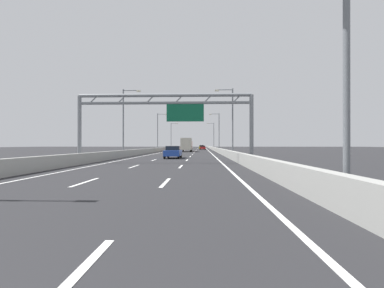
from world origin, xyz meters
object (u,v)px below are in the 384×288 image
at_px(yellow_car, 202,147).
at_px(box_truck, 187,144).
at_px(sign_gantry, 167,110).
at_px(blue_car, 173,152).
at_px(streetlamp_right_near, 338,20).
at_px(streetlamp_left_mid, 125,118).
at_px(streetlamp_right_distant, 213,134).
at_px(streetlamp_left_far, 159,130).
at_px(white_car, 202,147).
at_px(streetlamp_right_mid, 231,118).
at_px(streetlamp_left_distant, 172,134).
at_px(streetlamp_right_far, 218,130).
at_px(red_car, 203,148).
at_px(silver_car, 186,147).

height_order(yellow_car, box_truck, box_truck).
distance_m(sign_gantry, blue_car, 9.92).
bearing_deg(streetlamp_right_near, sign_gantry, 112.94).
bearing_deg(streetlamp_left_mid, streetlamp_right_distant, 76.36).
relative_size(sign_gantry, streetlamp_left_far, 1.70).
relative_size(streetlamp_right_near, white_car, 2.04).
bearing_deg(streetlamp_right_near, streetlamp_right_mid, 90.00).
distance_m(streetlamp_left_distant, streetlamp_right_distant, 14.93).
relative_size(streetlamp_left_mid, streetlamp_right_far, 1.00).
xyz_separation_m(streetlamp_right_mid, streetlamp_right_far, (0.00, 30.76, 0.00)).
distance_m(sign_gantry, streetlamp_right_near, 18.53).
relative_size(streetlamp_right_mid, blue_car, 2.04).
height_order(streetlamp_left_distant, box_truck, streetlamp_left_distant).
bearing_deg(streetlamp_left_mid, sign_gantry, -60.63).
height_order(streetlamp_left_far, yellow_car, streetlamp_left_far).
xyz_separation_m(white_car, box_truck, (-3.60, -62.40, 0.97)).
distance_m(white_car, yellow_car, 28.80).
bearing_deg(yellow_car, blue_car, -93.05).
bearing_deg(box_truck, streetlamp_left_distant, 101.95).
bearing_deg(sign_gantry, red_car, 86.99).
xyz_separation_m(streetlamp_right_near, white_car, (-4.07, 120.37, -4.63)).
bearing_deg(silver_car, streetlamp_right_near, -84.52).
xyz_separation_m(streetlamp_right_far, blue_car, (-7.61, -35.42, -4.63)).
distance_m(streetlamp_left_far, red_car, 24.60).
bearing_deg(streetlamp_right_mid, streetlamp_right_far, 90.00).
bearing_deg(streetlamp_left_distant, box_truck, -78.05).
xyz_separation_m(white_car, silver_car, (-6.75, -7.51, -0.06)).
xyz_separation_m(streetlamp_right_far, streetlamp_left_distant, (-14.93, 30.76, 0.00)).
bearing_deg(streetlamp_right_mid, yellow_car, 93.87).
bearing_deg(streetlamp_right_far, white_car, 93.96).
xyz_separation_m(streetlamp_right_distant, box_truck, (-7.67, -34.30, -3.66)).
bearing_deg(streetlamp_right_near, streetlamp_left_far, 103.64).
relative_size(red_car, blue_car, 0.99).
bearing_deg(blue_car, streetlamp_right_far, 77.88).
xyz_separation_m(silver_car, red_car, (7.07, -29.95, 0.01)).
bearing_deg(silver_car, streetlamp_right_distant, -62.28).
bearing_deg(red_car, blue_car, -93.88).
distance_m(streetlamp_right_near, white_car, 120.53).
bearing_deg(red_car, streetlamp_left_far, -117.58).
bearing_deg(streetlamp_right_far, box_truck, -155.20).
bearing_deg(streetlamp_right_distant, streetlamp_left_distant, 180.00).
bearing_deg(red_car, sign_gantry, -93.01).
bearing_deg(streetlamp_right_near, blue_car, 106.25).
xyz_separation_m(streetlamp_right_near, streetlamp_right_far, (0.00, 61.52, 0.00)).
bearing_deg(sign_gantry, streetlamp_right_near, -67.06).
relative_size(streetlamp_right_near, streetlamp_right_far, 1.00).
bearing_deg(blue_car, red_car, 86.12).
relative_size(streetlamp_left_mid, streetlamp_left_far, 1.00).
height_order(sign_gantry, blue_car, sign_gantry).
distance_m(streetlamp_left_mid, streetlamp_right_far, 34.19).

